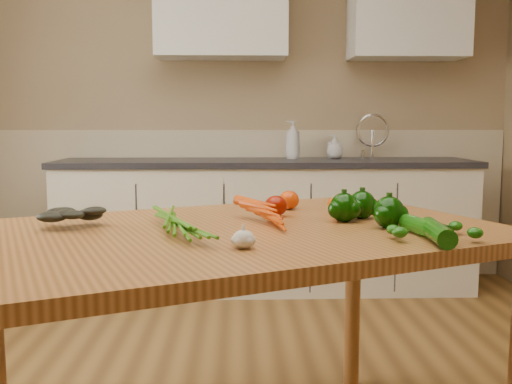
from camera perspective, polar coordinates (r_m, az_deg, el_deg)
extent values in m
cube|color=#A18660|center=(4.24, -1.99, 8.92)|extent=(4.00, 0.02, 2.60)
cube|color=beige|center=(4.26, -1.95, -1.21)|extent=(3.98, 0.03, 1.10)
cube|color=beige|center=(3.99, 0.93, -3.50)|extent=(2.80, 0.60, 0.86)
cube|color=#2C2B31|center=(3.93, 0.95, 2.96)|extent=(2.84, 0.64, 0.04)
cube|color=#99999E|center=(4.05, 12.10, 2.36)|extent=(0.55, 0.42, 0.10)
cylinder|color=silver|center=(4.22, 11.57, 4.99)|extent=(0.02, 0.02, 0.24)
cube|color=silver|center=(4.13, -3.49, 18.06)|extent=(0.90, 0.35, 0.70)
cube|color=silver|center=(4.30, 14.98, 17.40)|extent=(0.80, 0.35, 0.70)
cube|color=#A86831|center=(1.74, -1.38, -4.33)|extent=(1.82, 1.53, 0.04)
cylinder|color=#9A602D|center=(2.55, 9.64, -10.44)|extent=(0.07, 0.07, 0.79)
imported|color=silver|center=(4.05, 3.71, 5.24)|extent=(0.13, 0.13, 0.27)
imported|color=silver|center=(4.13, 7.82, 4.53)|extent=(0.09, 0.08, 0.17)
imported|color=silver|center=(4.10, 7.92, 4.38)|extent=(0.12, 0.12, 0.15)
ellipsoid|color=beige|center=(1.45, -1.26, -4.75)|extent=(0.06, 0.06, 0.05)
sphere|color=black|center=(1.86, 8.79, -1.54)|extent=(0.09, 0.09, 0.09)
sphere|color=black|center=(1.94, 10.56, -1.27)|extent=(0.09, 0.09, 0.09)
sphere|color=black|center=(1.77, 13.15, -2.01)|extent=(0.10, 0.10, 0.10)
ellipsoid|color=#811002|center=(1.94, 1.98, -1.41)|extent=(0.08, 0.08, 0.07)
ellipsoid|color=#D93D05|center=(2.11, 3.32, -0.81)|extent=(0.08, 0.08, 0.07)
ellipsoid|color=#D93D05|center=(2.03, 8.08, -1.31)|extent=(0.07, 0.07, 0.06)
cylinder|color=#0F4807|center=(1.67, 16.54, -3.44)|extent=(0.10, 0.21, 0.05)
cylinder|color=#0F4807|center=(1.60, 17.67, -3.88)|extent=(0.07, 0.20, 0.05)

